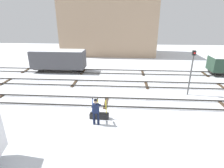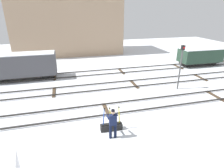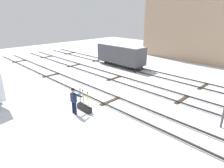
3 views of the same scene
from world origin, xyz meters
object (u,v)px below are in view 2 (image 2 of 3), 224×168
(switch_lever_frame, at_px, (111,126))
(rail_worker, at_px, (113,122))
(signal_post, at_px, (181,63))
(freight_car_far_end, at_px, (22,65))
(freight_car_near_switch, at_px, (200,56))

(switch_lever_frame, height_order, rail_worker, rail_worker)
(switch_lever_frame, bearing_deg, signal_post, 33.04)
(switch_lever_frame, xyz_separation_m, freight_car_far_end, (-6.14, 10.05, 1.22))
(switch_lever_frame, bearing_deg, freight_car_near_switch, 38.14)
(freight_car_far_end, bearing_deg, rail_worker, -60.55)
(rail_worker, height_order, freight_car_far_end, freight_car_far_end)
(signal_post, xyz_separation_m, freight_car_near_switch, (6.67, 5.82, -1.09))
(switch_lever_frame, relative_size, freight_car_near_switch, 0.29)
(signal_post, height_order, freight_car_far_end, signal_post)
(freight_car_near_switch, bearing_deg, signal_post, -137.98)
(rail_worker, bearing_deg, signal_post, 36.58)
(switch_lever_frame, bearing_deg, rail_worker, -96.12)
(switch_lever_frame, distance_m, signal_post, 8.40)
(switch_lever_frame, height_order, freight_car_far_end, freight_car_far_end)
(freight_car_near_switch, height_order, freight_car_far_end, freight_car_far_end)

